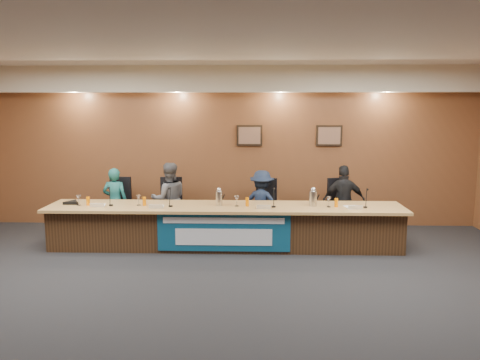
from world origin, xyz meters
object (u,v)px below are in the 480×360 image
at_px(office_chair_b, 170,209).
at_px(carafe_mid, 219,198).
at_px(office_chair_d, 342,210).
at_px(carafe_right, 313,199).
at_px(panelist_a, 115,202).
at_px(panelist_b, 169,199).
at_px(panelist_d, 344,201).
at_px(banner, 224,232).
at_px(office_chair_a, 117,209).
at_px(speakerphone, 72,203).
at_px(panelist_c, 262,203).
at_px(office_chair_c, 262,210).
at_px(dais_body, 225,227).

relative_size(office_chair_b, carafe_mid, 1.89).
height_order(office_chair_d, carafe_right, carafe_right).
bearing_deg(carafe_mid, panelist_a, 159.23).
xyz_separation_m(panelist_b, office_chair_d, (3.28, 0.10, -0.22)).
relative_size(panelist_d, office_chair_d, 2.83).
relative_size(banner, carafe_right, 8.46).
bearing_deg(carafe_right, office_chair_a, 166.55).
distance_m(banner, office_chair_b, 1.67).
relative_size(panelist_a, speakerphone, 4.03).
height_order(office_chair_b, office_chair_d, same).
bearing_deg(panelist_a, office_chair_a, -87.53).
distance_m(panelist_d, carafe_mid, 2.41).
distance_m(panelist_c, office_chair_a, 2.79).
xyz_separation_m(panelist_a, office_chair_b, (1.03, 0.10, -0.17)).
bearing_deg(office_chair_b, panelist_a, -176.97).
xyz_separation_m(banner, carafe_right, (1.50, 0.37, 0.50)).
bearing_deg(office_chair_c, banner, -92.81).
distance_m(panelist_a, carafe_right, 3.73).
xyz_separation_m(office_chair_c, office_chair_d, (1.53, 0.00, 0.00)).
relative_size(panelist_d, office_chair_b, 2.83).
relative_size(carafe_mid, speakerphone, 0.79).
relative_size(office_chair_a, carafe_mid, 1.89).
distance_m(panelist_d, office_chair_c, 1.55).
height_order(office_chair_a, office_chair_b, same).
bearing_deg(panelist_a, speakerphone, 56.10).
relative_size(office_chair_c, speakerphone, 1.50).
bearing_deg(office_chair_c, carafe_right, -20.83).
distance_m(office_chair_a, carafe_right, 3.77).
bearing_deg(speakerphone, banner, -8.89).
bearing_deg(panelist_d, office_chair_a, -1.53).
height_order(panelist_d, office_chair_a, panelist_d).
distance_m(office_chair_b, office_chair_c, 1.75).
xyz_separation_m(dais_body, carafe_mid, (-0.10, -0.04, 0.53)).
distance_m(office_chair_c, office_chair_d, 1.53).
distance_m(dais_body, panelist_c, 1.01).
bearing_deg(dais_body, office_chair_b, 143.16).
relative_size(panelist_b, panelist_c, 1.11).
relative_size(dais_body, banner, 2.73).
bearing_deg(carafe_mid, office_chair_c, 49.48).
relative_size(panelist_a, office_chair_b, 2.69).
xyz_separation_m(dais_body, office_chair_d, (2.18, 0.83, 0.13)).
bearing_deg(office_chair_a, office_chair_b, 5.50).
xyz_separation_m(banner, office_chair_d, (2.18, 1.24, 0.10)).
bearing_deg(dais_body, office_chair_c, 52.15).
xyz_separation_m(panelist_b, office_chair_c, (1.75, 0.10, -0.22)).
bearing_deg(carafe_right, panelist_a, 168.05).
bearing_deg(panelist_a, panelist_b, -177.53).
bearing_deg(office_chair_a, panelist_a, -84.50).
height_order(dais_body, carafe_right, carafe_right).
relative_size(office_chair_a, carafe_right, 1.85).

